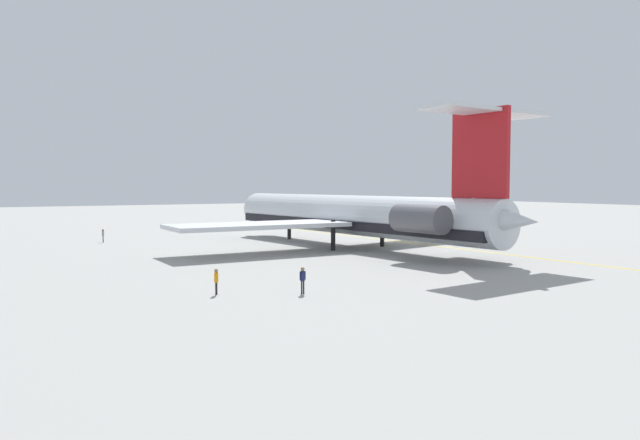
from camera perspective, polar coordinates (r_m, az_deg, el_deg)
ground at (r=74.42m, az=7.99°, el=-2.15°), size 310.18×310.18×0.00m
main_jetliner at (r=66.69m, az=3.67°, el=0.49°), size 47.52×42.04×13.84m
ground_crew_near_nose at (r=39.36m, az=-9.90°, el=-5.51°), size 0.36×0.29×1.70m
ground_crew_near_tail at (r=39.01m, az=-1.67°, el=-5.47°), size 0.28×0.45×1.78m
ground_crew_portside at (r=78.41m, az=-20.05°, el=-1.27°), size 0.42×0.26×1.64m
safety_cone_nose at (r=96.58m, az=-0.77°, el=-0.68°), size 0.40×0.40×0.55m
safety_cone_wingtip at (r=95.90m, az=1.79°, el=-0.71°), size 0.40×0.40×0.55m
taxiway_centreline at (r=73.38m, az=9.08°, el=-2.23°), size 82.81×6.37×0.01m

